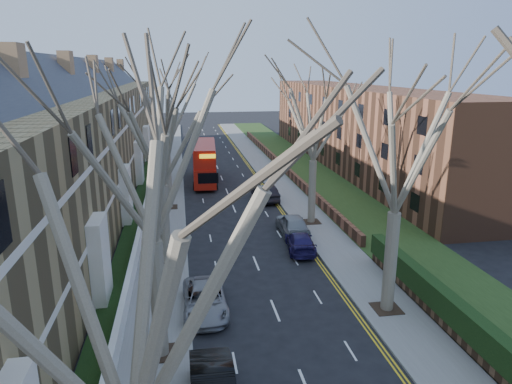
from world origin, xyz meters
name	(u,v)px	position (x,y,z in m)	size (l,w,h in m)	color
pavement_left	(168,179)	(-6.00, 39.00, 0.06)	(3.00, 102.00, 0.12)	slate
pavement_right	(273,175)	(6.00, 39.00, 0.06)	(3.00, 102.00, 0.12)	slate
terrace_left	(78,144)	(-13.65, 31.00, 5.53)	(9.70, 78.00, 13.60)	olive
flats_right	(356,127)	(17.46, 43.00, 4.98)	(13.97, 54.00, 10.00)	brown
wall_hedge_right	(502,358)	(7.70, 2.00, 1.12)	(0.70, 24.00, 1.80)	#523823
front_wall_left	(149,194)	(-7.65, 31.00, 0.62)	(0.30, 78.00, 1.00)	white
grass_verge_right	(310,173)	(10.50, 39.00, 0.15)	(6.00, 102.00, 0.06)	#223B15
tree_left_near	(117,258)	(-5.70, -4.00, 8.93)	(9.80, 9.80, 13.73)	#726652
tree_left_mid	(148,139)	(-5.70, 6.00, 9.56)	(10.50, 10.50, 14.71)	#726652
tree_left_far	(159,119)	(-5.70, 16.00, 9.24)	(10.15, 10.15, 14.22)	#726652
tree_left_dist	(164,100)	(-5.70, 28.00, 9.56)	(10.50, 10.50, 14.71)	#726652
tree_right_mid	(402,127)	(5.70, 8.00, 9.56)	(10.50, 10.50, 14.71)	#726652
tree_right_far	(315,108)	(5.70, 22.00, 9.24)	(10.15, 10.15, 14.22)	#726652
double_decker_bus	(205,164)	(-1.93, 37.32, 2.05)	(3.00, 10.04, 4.19)	#AC170C
car_left_far	(205,300)	(-3.59, 9.50, 0.67)	(2.23, 4.83, 1.34)	gray
car_right_near	(300,242)	(3.35, 16.65, 0.64)	(1.80, 4.42, 1.28)	#1D164D
car_right_mid	(293,224)	(3.61, 19.88, 0.80)	(1.88, 4.69, 1.60)	gray
car_right_far	(265,193)	(3.23, 29.15, 0.76)	(1.61, 4.62, 1.52)	black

